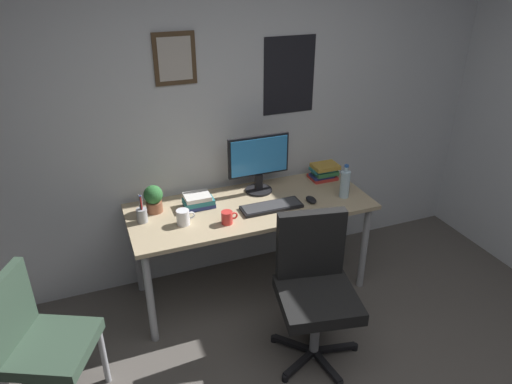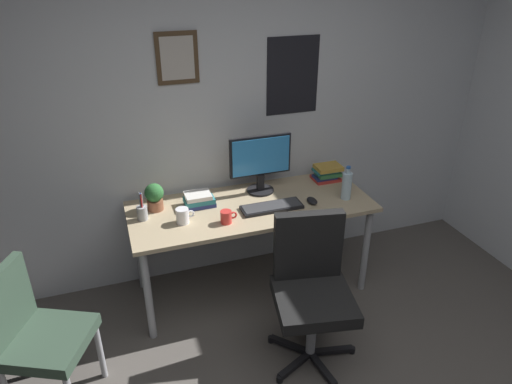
% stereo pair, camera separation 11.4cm
% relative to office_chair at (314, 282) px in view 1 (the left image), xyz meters
% --- Properties ---
extents(wall_back, '(4.40, 0.10, 2.60)m').
position_rel_office_chair_xyz_m(wall_back, '(-0.17, 1.14, 0.77)').
color(wall_back, silver).
rests_on(wall_back, ground_plane).
extents(desk, '(1.71, 0.69, 0.73)m').
position_rel_office_chair_xyz_m(desk, '(-0.14, 0.71, 0.13)').
color(desk, tan).
rests_on(desk, ground_plane).
extents(office_chair, '(0.58, 0.57, 0.95)m').
position_rel_office_chair_xyz_m(office_chair, '(0.00, 0.00, 0.00)').
color(office_chair, black).
rests_on(office_chair, ground_plane).
extents(side_chair, '(0.56, 0.56, 0.88)m').
position_rel_office_chair_xyz_m(side_chair, '(-1.57, 0.14, -0.03)').
color(side_chair, '#334738').
rests_on(side_chair, ground_plane).
extents(monitor, '(0.46, 0.20, 0.43)m').
position_rel_office_chair_xyz_m(monitor, '(-0.01, 0.90, 0.44)').
color(monitor, black).
rests_on(monitor, desk).
extents(keyboard, '(0.43, 0.15, 0.03)m').
position_rel_office_chair_xyz_m(keyboard, '(-0.03, 0.62, 0.21)').
color(keyboard, black).
rests_on(keyboard, desk).
extents(computer_mouse, '(0.06, 0.11, 0.04)m').
position_rel_office_chair_xyz_m(computer_mouse, '(0.27, 0.60, 0.22)').
color(computer_mouse, black).
rests_on(computer_mouse, desk).
extents(water_bottle, '(0.07, 0.07, 0.25)m').
position_rel_office_chair_xyz_m(water_bottle, '(0.53, 0.59, 0.31)').
color(water_bottle, silver).
rests_on(water_bottle, desk).
extents(coffee_mug_near, '(0.11, 0.07, 0.09)m').
position_rel_office_chair_xyz_m(coffee_mug_near, '(-0.38, 0.53, 0.24)').
color(coffee_mug_near, red).
rests_on(coffee_mug_near, desk).
extents(coffee_mug_far, '(0.12, 0.09, 0.10)m').
position_rel_office_chair_xyz_m(coffee_mug_far, '(-0.65, 0.63, 0.25)').
color(coffee_mug_far, white).
rests_on(coffee_mug_far, desk).
extents(potted_plant, '(0.13, 0.13, 0.20)m').
position_rel_office_chair_xyz_m(potted_plant, '(-0.79, 0.87, 0.30)').
color(potted_plant, brown).
rests_on(potted_plant, desk).
extents(pen_cup, '(0.07, 0.07, 0.20)m').
position_rel_office_chair_xyz_m(pen_cup, '(-0.89, 0.76, 0.25)').
color(pen_cup, '#9EA0A5').
rests_on(pen_cup, desk).
extents(book_stack_left, '(0.21, 0.17, 0.12)m').
position_rel_office_chair_xyz_m(book_stack_left, '(0.54, 0.91, 0.26)').
color(book_stack_left, '#B22D28').
rests_on(book_stack_left, desk).
extents(book_stack_right, '(0.21, 0.15, 0.09)m').
position_rel_office_chair_xyz_m(book_stack_right, '(-0.50, 0.82, 0.25)').
color(book_stack_right, navy).
rests_on(book_stack_right, desk).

